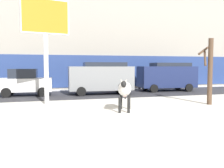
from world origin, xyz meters
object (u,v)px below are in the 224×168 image
Objects in this scene: cow_holstein at (124,89)px; bare_tree_right_lot at (210,70)px; pedestrian_by_cars at (140,79)px; car_navy_van at (167,76)px; car_white_hatchback at (25,82)px; billboard at (45,23)px; car_grey_van at (101,77)px; pedestrian_near_billboard at (111,80)px.

bare_tree_right_lot reaches higher than cow_holstein.
bare_tree_right_lot is at bearing -89.61° from pedestrian_by_cars.
car_navy_van is (6.40, 7.76, 0.24)m from cow_holstein.
billboard is at bearing -73.65° from car_white_hatchback.
billboard reaches higher than car_navy_van.
pedestrian_by_cars is at bearing 121.05° from car_navy_van.
car_navy_van is (5.79, 0.77, 0.00)m from car_grey_van.
car_navy_van is at bearing 1.33° from car_white_hatchback.
cow_holstein is at bearing -42.35° from billboard.
cow_holstein is 7.03m from car_grey_van.
billboard reaches higher than pedestrian_by_cars.
billboard is at bearing -134.92° from car_grey_van.
bare_tree_right_lot is at bearing -55.16° from car_grey_van.
car_white_hatchback is 1.03× the size of bare_tree_right_lot.
car_navy_van reaches higher than pedestrian_near_billboard.
pedestrian_by_cars is (2.71, 0.00, 0.00)m from pedestrian_near_billboard.
pedestrian_by_cars is 0.49× the size of bare_tree_right_lot.
car_navy_van is 2.73× the size of pedestrian_by_cars.
car_white_hatchback is at bearing -164.63° from pedestrian_by_cars.
car_navy_van is at bearing -29.90° from pedestrian_near_billboard.
cow_holstein is at bearing -58.25° from car_white_hatchback.
billboard is at bearing 137.65° from cow_holstein.
bare_tree_right_lot reaches higher than pedestrian_by_cars.
bare_tree_right_lot reaches higher than pedestrian_near_billboard.
car_navy_van is 4.80m from pedestrian_near_billboard.
car_grey_van is at bearing 124.84° from bare_tree_right_lot.
car_navy_van is 7.27m from bare_tree_right_lot.
car_navy_van is at bearing -58.95° from pedestrian_by_cars.
pedestrian_by_cars is (-1.44, 2.38, -0.36)m from car_navy_van.
billboard is 1.58× the size of bare_tree_right_lot.
car_white_hatchback is (-1.31, 4.46, -3.39)m from billboard.
bare_tree_right_lot is (9.67, -6.85, 0.92)m from car_white_hatchback.
billboard reaches higher than pedestrian_near_billboard.
billboard reaches higher than car_white_hatchback.
pedestrian_near_billboard is 2.71m from pedestrian_by_cars.
pedestrian_near_billboard is at bearing 150.10° from car_navy_van.
bare_tree_right_lot is at bearing -35.32° from car_white_hatchback.
car_white_hatchback is 2.08× the size of pedestrian_by_cars.
pedestrian_near_billboard is (5.59, 7.11, -3.43)m from billboard.
car_grey_van is 2.73× the size of pedestrian_near_billboard.
pedestrian_by_cars is (4.96, 10.15, -0.12)m from cow_holstein.
pedestrian_near_billboard and pedestrian_by_cars have the same top height.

